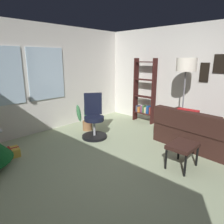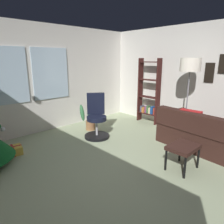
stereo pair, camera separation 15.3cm
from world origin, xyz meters
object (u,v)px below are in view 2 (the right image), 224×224
object	(u,v)px
floor_lamp	(190,69)
bookshelf	(149,95)
gift_box_gold	(13,151)
office_chair	(96,120)
footstool	(183,149)
potted_plant	(90,118)
couch	(220,137)

from	to	relation	value
floor_lamp	bookshelf	bearing A→B (deg)	75.02
gift_box_gold	office_chair	xyz separation A→B (m)	(1.72, -0.37, 0.31)
footstool	office_chair	size ratio (longest dim) A/B	0.51
footstool	gift_box_gold	world-z (taller)	footstool
potted_plant	bookshelf	bearing A→B (deg)	-20.64
footstool	potted_plant	size ratio (longest dim) A/B	0.73
couch	gift_box_gold	world-z (taller)	couch
bookshelf	floor_lamp	size ratio (longest dim) A/B	1.00
gift_box_gold	potted_plant	distance (m)	1.92
couch	floor_lamp	world-z (taller)	floor_lamp
bookshelf	footstool	bearing A→B (deg)	-130.65
couch	gift_box_gold	distance (m)	3.94
couch	footstool	xyz separation A→B (m)	(-1.16, 0.15, 0.07)
office_chair	potted_plant	distance (m)	0.52
couch	office_chair	bearing A→B (deg)	119.69
footstool	bookshelf	distance (m)	2.59
floor_lamp	footstool	bearing A→B (deg)	-153.59
couch	gift_box_gold	size ratio (longest dim) A/B	5.93
bookshelf	gift_box_gold	bearing A→B (deg)	172.03
footstool	floor_lamp	xyz separation A→B (m)	(1.32, 0.66, 1.18)
couch	bookshelf	size ratio (longest dim) A/B	1.18
couch	footstool	bearing A→B (deg)	172.69
floor_lamp	potted_plant	world-z (taller)	floor_lamp
footstool	gift_box_gold	size ratio (longest dim) A/B	1.45
floor_lamp	gift_box_gold	bearing A→B (deg)	150.56
bookshelf	potted_plant	bearing A→B (deg)	159.36
office_chair	potted_plant	xyz separation A→B (m)	(0.19, 0.48, -0.08)
couch	gift_box_gold	xyz separation A→B (m)	(-2.97, 2.58, -0.20)
gift_box_gold	potted_plant	size ratio (longest dim) A/B	0.51
footstool	floor_lamp	world-z (taller)	floor_lamp
bookshelf	floor_lamp	xyz separation A→B (m)	(-0.34, -1.28, 0.76)
footstool	gift_box_gold	bearing A→B (deg)	126.79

